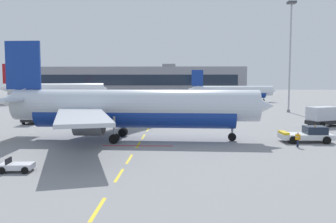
# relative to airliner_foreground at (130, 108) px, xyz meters

# --- Properties ---
(ground) EXTENTS (400.00, 400.00, 0.00)m
(ground) POSITION_rel_airliner_foreground_xyz_m (23.39, 13.89, -3.95)
(ground) COLOR gray
(apron_paint_markings) EXTENTS (8.00, 98.19, 0.01)m
(apron_paint_markings) POSITION_rel_airliner_foreground_xyz_m (1.39, 12.38, -3.95)
(apron_paint_markings) COLOR yellow
(apron_paint_markings) RESTS_ON ground
(airliner_foreground) EXTENTS (34.77, 34.60, 12.20)m
(airliner_foreground) POSITION_rel_airliner_foreground_xyz_m (0.00, 0.00, 0.00)
(airliner_foreground) COLOR silver
(airliner_foreground) RESTS_ON ground
(pushback_tug) EXTENTS (6.06, 3.30, 2.08)m
(pushback_tug) POSITION_rel_airliner_foreground_xyz_m (21.40, -0.92, -3.05)
(pushback_tug) COLOR silver
(pushback_tug) RESTS_ON ground
(airliner_far_center) EXTENTS (29.59, 29.18, 10.37)m
(airliner_far_center) POSITION_rel_airliner_foreground_xyz_m (23.03, 74.43, -0.59)
(airliner_far_center) COLOR silver
(airliner_far_center) RESTS_ON ground
(airliner_far_right) EXTENTS (32.46, 30.64, 12.01)m
(airliner_far_right) POSITION_rel_airliner_foreground_xyz_m (-33.45, 71.04, -0.06)
(airliner_far_right) COLOR white
(airliner_far_right) RESTS_ON ground
(catering_truck) EXTENTS (2.73, 7.02, 3.14)m
(catering_truck) POSITION_rel_airliner_foreground_xyz_m (-18.66, 16.96, -2.30)
(catering_truck) COLOR black
(catering_truck) RESTS_ON ground
(fuel_service_truck) EXTENTS (7.34, 5.22, 3.14)m
(fuel_service_truck) POSITION_rel_airliner_foreground_xyz_m (29.26, 13.72, -2.30)
(fuel_service_truck) COLOR black
(fuel_service_truck) RESTS_ON ground
(ground_crew_worker) EXTENTS (0.50, 0.58, 1.67)m
(ground_crew_worker) POSITION_rel_airliner_foreground_xyz_m (19.12, -4.39, -3.00)
(ground_crew_worker) COLOR #191E38
(ground_crew_worker) RESTS_ON ground
(apron_light_mast_far) EXTENTS (1.80, 1.80, 24.55)m
(apron_light_mast_far) POSITION_rel_airliner_foreground_xyz_m (30.71, 38.61, 11.34)
(apron_light_mast_far) COLOR slate
(apron_light_mast_far) RESTS_ON ground
(terminal_satellite) EXTENTS (96.07, 26.06, 14.40)m
(terminal_satellite) POSITION_rel_airliner_foreground_xyz_m (-13.31, 125.59, 2.46)
(terminal_satellite) COLOR gray
(terminal_satellite) RESTS_ON ground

